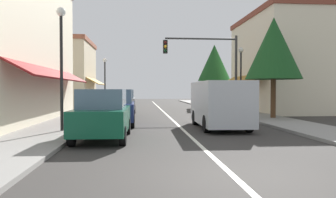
{
  "coord_description": "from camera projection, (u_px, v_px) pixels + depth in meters",
  "views": [
    {
      "loc": [
        -1.89,
        -6.09,
        1.75
      ],
      "look_at": [
        -0.03,
        15.81,
        1.14
      ],
      "focal_mm": 35.64,
      "sensor_mm": 36.0,
      "label": 1
    }
  ],
  "objects": [
    {
      "name": "ground_plane",
      "position": [
        166.0,
        114.0,
        24.2
      ],
      "size": [
        80.0,
        80.0,
        0.0
      ],
      "primitive_type": "plane",
      "color": "#33302D"
    },
    {
      "name": "parked_car_third_left",
      "position": [
        119.0,
        104.0,
        20.99
      ],
      "size": [
        1.79,
        4.1,
        1.77
      ],
      "rotation": [
        0.0,
        0.0,
        -0.0
      ],
      "color": "black",
      "rests_on": "ground"
    },
    {
      "name": "lane_center_stripe",
      "position": [
        166.0,
        114.0,
        24.2
      ],
      "size": [
        0.14,
        52.0,
        0.01
      ],
      "primitive_type": "cube",
      "color": "silver",
      "rests_on": "ground"
    },
    {
      "name": "parked_car_second_left",
      "position": [
        116.0,
        108.0,
        16.37
      ],
      "size": [
        1.82,
        4.12,
        1.77
      ],
      "rotation": [
        0.0,
        0.0,
        0.01
      ],
      "color": "navy",
      "rests_on": "ground"
    },
    {
      "name": "parked_car_nearest_left",
      "position": [
        103.0,
        115.0,
        11.68
      ],
      "size": [
        1.85,
        4.13,
        1.77
      ],
      "rotation": [
        0.0,
        0.0,
        -0.02
      ],
      "color": "#0F4C33",
      "rests_on": "ground"
    },
    {
      "name": "tree_right_far",
      "position": [
        214.0,
        63.0,
        33.87
      ],
      "size": [
        3.33,
        3.33,
        6.34
      ],
      "color": "#4C331E",
      "rests_on": "ground"
    },
    {
      "name": "van_in_lane",
      "position": [
        219.0,
        103.0,
        15.21
      ],
      "size": [
        2.07,
        5.21,
        2.12
      ],
      "rotation": [
        0.0,
        0.0,
        -0.02
      ],
      "color": "#B2B7BC",
      "rests_on": "ground"
    },
    {
      "name": "parked_car_far_left",
      "position": [
        124.0,
        101.0,
        25.91
      ],
      "size": [
        1.88,
        4.15,
        1.77
      ],
      "rotation": [
        0.0,
        0.0,
        0.03
      ],
      "color": "#B7BABF",
      "rests_on": "ground"
    },
    {
      "name": "sidewalk_left",
      "position": [
        89.0,
        114.0,
        23.73
      ],
      "size": [
        2.6,
        56.0,
        0.12
      ],
      "primitive_type": "cube",
      "color": "gray",
      "rests_on": "ground"
    },
    {
      "name": "tree_right_near",
      "position": [
        274.0,
        49.0,
        19.4
      ],
      "size": [
        3.28,
        3.28,
        5.98
      ],
      "color": "#4C331E",
      "rests_on": "ground"
    },
    {
      "name": "sidewalk_right",
      "position": [
        240.0,
        113.0,
        24.66
      ],
      "size": [
        2.6,
        56.0,
        0.12
      ],
      "primitive_type": "cube",
      "color": "gray",
      "rests_on": "ground"
    },
    {
      "name": "street_lamp_left_near",
      "position": [
        61.0,
        49.0,
        13.2
      ],
      "size": [
        0.36,
        0.36,
        5.02
      ],
      "color": "black",
      "rests_on": "ground"
    },
    {
      "name": "street_lamp_right_mid",
      "position": [
        241.0,
        69.0,
        23.36
      ],
      "size": [
        0.36,
        0.36,
        4.72
      ],
      "color": "black",
      "rests_on": "ground"
    },
    {
      "name": "street_lamp_left_far",
      "position": [
        105.0,
        75.0,
        29.3
      ],
      "size": [
        0.36,
        0.36,
        4.55
      ],
      "color": "black",
      "rests_on": "ground"
    },
    {
      "name": "storefront_right_block",
      "position": [
        282.0,
        63.0,
        26.89
      ],
      "size": [
        6.83,
        10.2,
        7.76
      ],
      "color": "beige",
      "rests_on": "ground"
    },
    {
      "name": "storefront_far_left",
      "position": [
        61.0,
        74.0,
        33.24
      ],
      "size": [
        7.27,
        8.2,
        6.67
      ],
      "color": "#BCAD8E",
      "rests_on": "ground"
    },
    {
      "name": "traffic_signal_mast_arm",
      "position": [
        210.0,
        60.0,
        22.96
      ],
      "size": [
        5.2,
        0.5,
        5.52
      ],
      "color": "#333333",
      "rests_on": "ground"
    }
  ]
}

